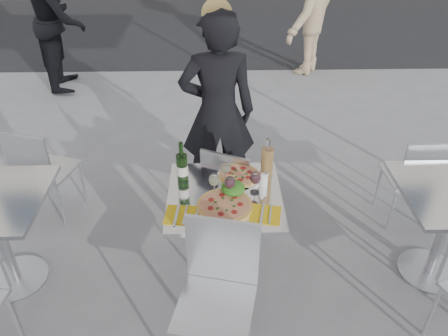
{
  "coord_description": "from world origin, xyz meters",
  "views": [
    {
      "loc": [
        -0.06,
        -2.19,
        2.44
      ],
      "look_at": [
        0.0,
        0.15,
        0.85
      ],
      "focal_mm": 35.0,
      "sensor_mm": 36.0,
      "label": 1
    }
  ],
  "objects_px": {
    "wineglass_red_b": "(255,179)",
    "side_chair_rfar": "(417,175)",
    "wineglass_white_a": "(214,180)",
    "napkin_left": "(180,215)",
    "chair_far": "(230,186)",
    "sugar_shaker": "(263,177)",
    "chair_near": "(218,284)",
    "pizza_near": "(225,206)",
    "wine_bottle": "(182,167)",
    "wineglass_white_b": "(225,169)",
    "side_chair_lfar": "(40,167)",
    "pizza_far": "(239,176)",
    "woman_diner": "(218,113)",
    "carafe": "(267,162)",
    "main_table": "(225,220)",
    "pedestrian_a": "(58,19)",
    "salad_plate": "(233,189)",
    "napkin_right": "(265,214)",
    "wineglass_red_a": "(230,183)",
    "pedestrian_b": "(310,10)"
  },
  "relations": [
    {
      "from": "chair_far",
      "to": "carafe",
      "type": "bearing_deg",
      "value": 156.1
    },
    {
      "from": "wineglass_white_a",
      "to": "napkin_left",
      "type": "relative_size",
      "value": 0.79
    },
    {
      "from": "napkin_right",
      "to": "wineglass_white_b",
      "type": "bearing_deg",
      "value": 135.91
    },
    {
      "from": "wine_bottle",
      "to": "chair_near",
      "type": "bearing_deg",
      "value": -72.28
    },
    {
      "from": "pedestrian_b",
      "to": "sugar_shaker",
      "type": "xyz_separation_m",
      "value": [
        -1.01,
        -3.84,
        -0.08
      ]
    },
    {
      "from": "pizza_far",
      "to": "wineglass_red_a",
      "type": "relative_size",
      "value": 1.93
    },
    {
      "from": "main_table",
      "to": "side_chair_lfar",
      "type": "distance_m",
      "value": 1.61
    },
    {
      "from": "pizza_far",
      "to": "salad_plate",
      "type": "relative_size",
      "value": 1.38
    },
    {
      "from": "main_table",
      "to": "chair_far",
      "type": "bearing_deg",
      "value": 83.53
    },
    {
      "from": "pedestrian_b",
      "to": "side_chair_rfar",
      "type": "bearing_deg",
      "value": 36.44
    },
    {
      "from": "pizza_near",
      "to": "napkin_right",
      "type": "bearing_deg",
      "value": -17.91
    },
    {
      "from": "main_table",
      "to": "pedestrian_b",
      "type": "xyz_separation_m",
      "value": [
        1.26,
        3.95,
        0.34
      ]
    },
    {
      "from": "pedestrian_a",
      "to": "salad_plate",
      "type": "distance_m",
      "value": 4.12
    },
    {
      "from": "wineglass_red_a",
      "to": "wineglass_red_b",
      "type": "relative_size",
      "value": 1.0
    },
    {
      "from": "pizza_near",
      "to": "napkin_right",
      "type": "height_order",
      "value": "pizza_near"
    },
    {
      "from": "chair_far",
      "to": "side_chair_rfar",
      "type": "relative_size",
      "value": 0.99
    },
    {
      "from": "side_chair_lfar",
      "to": "napkin_left",
      "type": "relative_size",
      "value": 4.24
    },
    {
      "from": "wine_bottle",
      "to": "sugar_shaker",
      "type": "xyz_separation_m",
      "value": [
        0.52,
        -0.04,
        -0.06
      ]
    },
    {
      "from": "side_chair_rfar",
      "to": "wineglass_white_b",
      "type": "bearing_deg",
      "value": 13.97
    },
    {
      "from": "side_chair_rfar",
      "to": "wine_bottle",
      "type": "distance_m",
      "value": 1.86
    },
    {
      "from": "woman_diner",
      "to": "napkin_right",
      "type": "distance_m",
      "value": 1.19
    },
    {
      "from": "pizza_far",
      "to": "napkin_right",
      "type": "bearing_deg",
      "value": -70.12
    },
    {
      "from": "side_chair_rfar",
      "to": "woman_diner",
      "type": "xyz_separation_m",
      "value": [
        -1.54,
        0.4,
        0.35
      ]
    },
    {
      "from": "pizza_far",
      "to": "wineglass_white_b",
      "type": "bearing_deg",
      "value": -152.89
    },
    {
      "from": "wine_bottle",
      "to": "carafe",
      "type": "xyz_separation_m",
      "value": [
        0.55,
        0.04,
        0.0
      ]
    },
    {
      "from": "wineglass_white_a",
      "to": "wineglass_red_b",
      "type": "relative_size",
      "value": 1.0
    },
    {
      "from": "woman_diner",
      "to": "sugar_shaker",
      "type": "relative_size",
      "value": 15.7
    },
    {
      "from": "side_chair_lfar",
      "to": "woman_diner",
      "type": "relative_size",
      "value": 0.51
    },
    {
      "from": "chair_far",
      "to": "sugar_shaker",
      "type": "distance_m",
      "value": 0.51
    },
    {
      "from": "side_chair_rfar",
      "to": "sugar_shaker",
      "type": "xyz_separation_m",
      "value": [
        -1.26,
        -0.44,
        0.31
      ]
    },
    {
      "from": "chair_near",
      "to": "salad_plate",
      "type": "height_order",
      "value": "chair_near"
    },
    {
      "from": "carafe",
      "to": "napkin_left",
      "type": "xyz_separation_m",
      "value": [
        -0.55,
        -0.39,
        -0.11
      ]
    },
    {
      "from": "chair_far",
      "to": "pizza_far",
      "type": "bearing_deg",
      "value": 124.84
    },
    {
      "from": "pizza_far",
      "to": "side_chair_rfar",
      "type": "bearing_deg",
      "value": 14.91
    },
    {
      "from": "main_table",
      "to": "napkin_right",
      "type": "relative_size",
      "value": 3.55
    },
    {
      "from": "wineglass_red_b",
      "to": "side_chair_rfar",
      "type": "bearing_deg",
      "value": 22.14
    },
    {
      "from": "chair_near",
      "to": "pizza_near",
      "type": "height_order",
      "value": "chair_near"
    },
    {
      "from": "wineglass_white_a",
      "to": "wine_bottle",
      "type": "bearing_deg",
      "value": 143.99
    },
    {
      "from": "pedestrian_b",
      "to": "salad_plate",
      "type": "height_order",
      "value": "pedestrian_b"
    },
    {
      "from": "main_table",
      "to": "napkin_left",
      "type": "distance_m",
      "value": 0.4
    },
    {
      "from": "side_chair_lfar",
      "to": "pizza_near",
      "type": "xyz_separation_m",
      "value": [
        1.44,
        -0.83,
        0.26
      ]
    },
    {
      "from": "side_chair_rfar",
      "to": "pizza_far",
      "type": "relative_size",
      "value": 2.73
    },
    {
      "from": "wineglass_white_a",
      "to": "wineglass_white_b",
      "type": "xyz_separation_m",
      "value": [
        0.07,
        0.13,
        0.0
      ]
    },
    {
      "from": "woman_diner",
      "to": "side_chair_lfar",
      "type": "bearing_deg",
      "value": 5.93
    },
    {
      "from": "chair_near",
      "to": "woman_diner",
      "type": "distance_m",
      "value": 1.53
    },
    {
      "from": "side_chair_lfar",
      "to": "pizza_far",
      "type": "distance_m",
      "value": 1.66
    },
    {
      "from": "chair_near",
      "to": "wineglass_white_a",
      "type": "bearing_deg",
      "value": 104.75
    },
    {
      "from": "wineglass_white_a",
      "to": "wineglass_white_b",
      "type": "distance_m",
      "value": 0.15
    },
    {
      "from": "woman_diner",
      "to": "salad_plate",
      "type": "xyz_separation_m",
      "value": [
        0.09,
        -0.94,
        -0.05
      ]
    },
    {
      "from": "carafe",
      "to": "napkin_left",
      "type": "relative_size",
      "value": 1.45
    }
  ]
}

